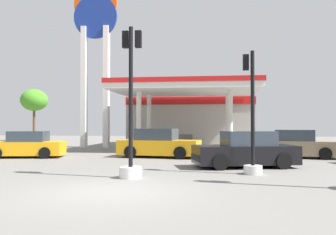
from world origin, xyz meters
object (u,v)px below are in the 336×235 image
object	(u,v)px
car_1	(297,145)
traffic_signal_0	(131,129)
car_0	(245,151)
car_2	(26,145)
car_3	(159,144)
traffic_signal_2	(252,135)
tree_1	(194,106)
station_pole_sign	(95,44)
tree_0	(34,100)

from	to	relation	value
car_1	traffic_signal_0	xyz separation A→B (m)	(-7.17, -8.22, 0.96)
car_0	car_2	distance (m)	11.75
car_3	traffic_signal_2	bearing A→B (deg)	-55.01
car_0	tree_1	xyz separation A→B (m)	(-3.36, 22.24, 3.03)
car_0	traffic_signal_2	bearing A→B (deg)	-88.49
station_pole_sign	car_2	xyz separation A→B (m)	(-0.94, -8.61, -7.41)
tree_0	tree_1	xyz separation A→B (m)	(16.95, 1.20, -0.64)
car_1	traffic_signal_2	distance (m)	7.49
car_3	tree_0	world-z (taller)	tree_0
traffic_signal_2	tree_1	size ratio (longest dim) A/B	0.82
car_3	station_pole_sign	bearing A→B (deg)	128.98
car_0	car_2	world-z (taller)	car_0
car_2	traffic_signal_0	world-z (taller)	traffic_signal_0
car_2	car_3	size ratio (longest dim) A/B	0.93
station_pole_sign	car_1	size ratio (longest dim) A/B	2.93
car_2	traffic_signal_0	bearing A→B (deg)	-42.05
car_2	tree_0	world-z (taller)	tree_0
car_0	traffic_signal_2	size ratio (longest dim) A/B	1.01
traffic_signal_0	tree_1	bearing A→B (deg)	88.45
car_2	traffic_signal_2	xyz separation A→B (m)	(11.40, -5.16, 0.75)
car_0	station_pole_sign	bearing A→B (deg)	131.76
tree_0	traffic_signal_2	bearing A→B (deg)	-48.67
car_2	car_3	xyz separation A→B (m)	(7.10, 0.99, 0.06)
car_0	car_1	distance (m)	5.63
car_2	traffic_signal_2	size ratio (longest dim) A/B	0.95
car_0	car_3	xyz separation A→B (m)	(-4.25, 4.04, 0.02)
car_2	station_pole_sign	bearing A→B (deg)	83.79
traffic_signal_0	car_3	bearing A→B (deg)	91.46
car_3	tree_1	world-z (taller)	tree_1
car_3	tree_1	distance (m)	18.47
station_pole_sign	car_1	world-z (taller)	station_pole_sign
tree_0	car_0	bearing A→B (deg)	-46.02
traffic_signal_0	tree_1	xyz separation A→B (m)	(0.70, 25.77, 2.07)
traffic_signal_0	traffic_signal_2	xyz separation A→B (m)	(4.11, 1.42, -0.24)
station_pole_sign	car_3	world-z (taller)	station_pole_sign
car_0	traffic_signal_0	size ratio (longest dim) A/B	0.89
car_3	tree_0	distance (m)	23.67
car_1	traffic_signal_0	world-z (taller)	traffic_signal_0
car_0	tree_1	bearing A→B (deg)	98.58
tree_1	car_2	bearing A→B (deg)	-112.61
car_3	traffic_signal_2	world-z (taller)	traffic_signal_2
car_2	traffic_signal_0	distance (m)	9.87
station_pole_sign	car_3	xyz separation A→B (m)	(6.16, -7.62, -7.35)
tree_0	tree_1	distance (m)	17.01
traffic_signal_2	tree_0	world-z (taller)	tree_0
car_3	tree_0	bearing A→B (deg)	133.37
car_1	tree_1	bearing A→B (deg)	110.23
car_2	traffic_signal_2	bearing A→B (deg)	-24.33
car_0	traffic_signal_0	bearing A→B (deg)	-139.00
station_pole_sign	car_2	size ratio (longest dim) A/B	3.08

